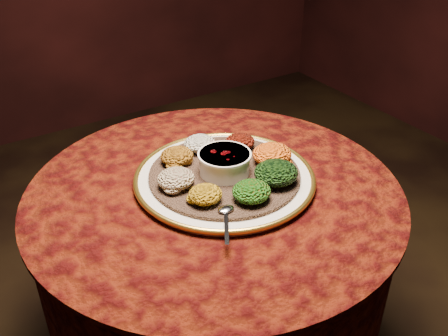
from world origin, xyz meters
TOP-DOWN VIEW (x-y plane):
  - table at (0.00, 0.00)m, footprint 0.96×0.96m
  - platter at (0.04, 0.01)m, footprint 0.56×0.56m
  - injera at (0.04, 0.01)m, footprint 0.49×0.49m
  - stew_bowl at (0.04, 0.01)m, footprint 0.14×0.14m
  - spoon at (-0.05, -0.14)m, footprint 0.09×0.12m
  - portion_ayib at (0.04, 0.14)m, footprint 0.09×0.08m
  - portion_kitfo at (0.14, 0.10)m, footprint 0.08×0.08m
  - portion_tikil at (0.17, -0.01)m, footprint 0.11×0.10m
  - portion_gomen at (0.12, -0.10)m, footprint 0.11×0.11m
  - portion_mixveg at (0.03, -0.12)m, footprint 0.09×0.09m
  - portion_kik at (-0.07, -0.07)m, footprint 0.08×0.08m
  - portion_timatim at (-0.10, 0.02)m, footprint 0.09×0.09m
  - portion_shiro at (-0.04, 0.12)m, footprint 0.09×0.08m

SIDE VIEW (x-z plane):
  - table at x=0.00m, z-range 0.19..0.92m
  - platter at x=0.04m, z-range 0.73..0.76m
  - injera at x=0.04m, z-range 0.75..0.76m
  - spoon at x=-0.05m, z-range 0.76..0.77m
  - portion_kik at x=-0.07m, z-range 0.76..0.80m
  - portion_kitfo at x=0.14m, z-range 0.76..0.80m
  - portion_ayib at x=0.04m, z-range 0.76..0.80m
  - portion_shiro at x=-0.04m, z-range 0.76..0.80m
  - portion_timatim at x=-0.10m, z-range 0.76..0.81m
  - portion_mixveg at x=0.03m, z-range 0.76..0.81m
  - portion_tikil at x=0.17m, z-range 0.76..0.81m
  - portion_gomen at x=0.12m, z-range 0.76..0.82m
  - stew_bowl at x=0.04m, z-range 0.77..0.82m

